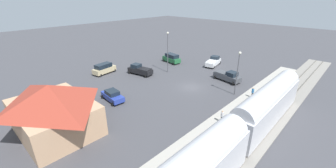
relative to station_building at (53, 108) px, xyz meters
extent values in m
plane|color=#424247|center=(-4.00, -22.00, -3.22)|extent=(200.00, 200.00, 0.00)
cube|color=gray|center=(-18.00, -22.00, -3.13)|extent=(4.80, 70.00, 0.18)
cube|color=#59544C|center=(-18.72, -22.00, -2.98)|extent=(0.10, 70.00, 0.12)
cube|color=#59544C|center=(-17.28, -22.00, -2.98)|extent=(0.10, 70.00, 0.12)
cube|color=#A8A399|center=(-14.00, -22.00, -3.07)|extent=(3.20, 46.00, 0.30)
cube|color=silver|center=(-18.00, -19.55, -1.07)|extent=(2.90, 16.60, 3.70)
cube|color=gold|center=(-16.54, -19.55, -1.37)|extent=(0.04, 15.28, 0.36)
cylinder|color=silver|center=(-18.00, -19.55, 0.68)|extent=(2.75, 15.94, 2.76)
cube|color=tan|center=(0.00, 0.00, -1.31)|extent=(10.52, 7.69, 3.82)
pyramid|color=#9E3828|center=(0.00, 0.00, 1.78)|extent=(11.32, 8.49, 2.36)
cube|color=#4C3323|center=(0.00, -3.87, -2.17)|extent=(1.10, 0.08, 2.10)
cylinder|color=#333338|center=(-14.12, -15.15, -2.49)|extent=(0.22, 0.22, 0.85)
cylinder|color=silver|center=(-14.12, -15.15, -1.76)|extent=(0.36, 0.36, 0.62)
sphere|color=tan|center=(-14.12, -15.15, -1.33)|extent=(0.24, 0.24, 0.24)
cylinder|color=#333338|center=(-14.03, -24.90, -2.49)|extent=(0.22, 0.22, 0.85)
cylinder|color=#2D72B7|center=(-14.03, -24.90, -1.76)|extent=(0.36, 0.36, 0.62)
sphere|color=tan|center=(-14.03, -24.90, -1.33)|extent=(0.24, 0.24, 0.24)
cube|color=white|center=(-0.10, -35.55, -2.38)|extent=(2.97, 5.68, 0.92)
cube|color=#19232D|center=(0.10, -36.56, -1.50)|extent=(2.03, 2.03, 0.84)
cylinder|color=black|center=(1.16, -37.50, -2.84)|extent=(0.22, 0.76, 0.76)
cylinder|color=black|center=(-0.53, -37.83, -2.84)|extent=(0.22, 0.76, 0.76)
cylinder|color=black|center=(0.33, -33.28, -2.84)|extent=(0.22, 0.76, 0.76)
cylinder|color=black|center=(-1.36, -33.61, -2.84)|extent=(0.22, 0.76, 0.76)
cube|color=white|center=(-0.28, -34.62, -1.82)|extent=(2.40, 3.27, 0.20)
cube|color=#C6B284|center=(13.98, -15.08, -2.38)|extent=(2.66, 5.13, 1.00)
cube|color=#19232D|center=(13.96, -14.93, -1.44)|extent=(2.21, 3.65, 0.88)
cylinder|color=black|center=(15.11, -16.84, -2.88)|extent=(0.22, 0.68, 0.68)
cylinder|color=black|center=(13.41, -17.09, -2.88)|extent=(0.22, 0.68, 0.68)
cylinder|color=black|center=(14.55, -13.08, -2.88)|extent=(0.22, 0.68, 0.68)
cylinder|color=black|center=(12.85, -13.33, -2.88)|extent=(0.22, 0.68, 0.68)
cube|color=#283D9E|center=(1.95, -9.23, -2.50)|extent=(4.64, 2.22, 0.76)
cube|color=#19232D|center=(1.95, -9.23, -1.80)|extent=(2.29, 1.80, 0.64)
cylinder|color=black|center=(3.71, -8.58, -2.88)|extent=(0.22, 0.68, 0.68)
cylinder|color=black|center=(3.57, -10.17, -2.88)|extent=(0.22, 0.68, 0.68)
cylinder|color=black|center=(0.32, -8.29, -2.88)|extent=(0.22, 0.68, 0.68)
cylinder|color=black|center=(0.18, -9.88, -2.88)|extent=(0.22, 0.68, 0.68)
cube|color=#236638|center=(8.88, -30.75, -2.38)|extent=(5.14, 2.66, 1.00)
cube|color=#19232D|center=(8.73, -30.73, -1.44)|extent=(3.65, 2.21, 0.88)
cylinder|color=black|center=(10.89, -30.18, -2.88)|extent=(0.22, 0.68, 0.68)
cylinder|color=black|center=(10.63, -31.88, -2.88)|extent=(0.22, 0.68, 0.68)
cylinder|color=black|center=(7.13, -29.62, -2.88)|extent=(0.22, 0.68, 0.68)
cylinder|color=black|center=(6.88, -31.32, -2.88)|extent=(0.22, 0.68, 0.68)
cube|color=#47494F|center=(-7.19, -29.23, -2.38)|extent=(5.64, 2.79, 0.92)
cube|color=#19232D|center=(-8.20, -29.07, -1.50)|extent=(1.98, 1.98, 0.84)
cylinder|color=black|center=(-9.45, -29.74, -2.84)|extent=(0.22, 0.76, 0.76)
cylinder|color=black|center=(-9.17, -28.04, -2.84)|extent=(0.22, 0.76, 0.76)
cylinder|color=black|center=(-5.20, -30.42, -2.84)|extent=(0.22, 0.76, 0.76)
cylinder|color=black|center=(-4.93, -28.72, -2.84)|extent=(0.22, 0.76, 0.76)
cube|color=#47494F|center=(-6.25, -29.38, -1.82)|extent=(3.23, 2.31, 0.20)
cube|color=black|center=(7.97, -19.97, -2.38)|extent=(5.67, 2.93, 0.92)
cube|color=#19232D|center=(8.98, -19.78, -1.50)|extent=(2.02, 2.02, 0.84)
cylinder|color=black|center=(9.93, -18.73, -2.84)|extent=(0.22, 0.76, 0.76)
cylinder|color=black|center=(10.25, -20.42, -2.84)|extent=(0.22, 0.76, 0.76)
cylinder|color=black|center=(5.70, -19.53, -2.84)|extent=(0.22, 0.76, 0.76)
cylinder|color=black|center=(6.02, -21.22, -2.84)|extent=(0.22, 0.76, 0.76)
cube|color=black|center=(7.05, -20.15, -1.82)|extent=(3.26, 2.38, 0.20)
cylinder|color=#515156|center=(-11.20, -24.54, 0.29)|extent=(0.16, 0.16, 7.03)
sphere|color=#EAE5C6|center=(-11.20, -24.54, 3.99)|extent=(0.44, 0.44, 0.44)
cylinder|color=#515156|center=(4.69, -24.94, 0.91)|extent=(0.16, 0.16, 8.26)
sphere|color=#EAE5C6|center=(4.69, -24.94, 5.22)|extent=(0.44, 0.44, 0.44)
camera|label=1|loc=(-24.98, 6.61, 12.40)|focal=22.51mm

